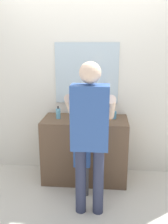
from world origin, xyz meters
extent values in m
plane|color=silver|center=(0.00, 0.00, 0.00)|extent=(14.00, 14.00, 0.00)
cube|color=silver|center=(0.00, 0.62, 1.35)|extent=(4.40, 0.08, 2.70)
cube|color=silver|center=(0.00, 0.57, 1.42)|extent=(0.86, 0.02, 0.81)
cube|color=brown|center=(0.00, 0.30, 0.43)|extent=(1.11, 0.54, 0.86)
cylinder|color=silver|center=(0.00, 0.28, 0.91)|extent=(0.36, 0.36, 0.11)
cylinder|color=#B1B1AD|center=(0.00, 0.28, 0.92)|extent=(0.29, 0.29, 0.09)
cylinder|color=#B7BABF|center=(0.00, 0.51, 0.95)|extent=(0.03, 0.03, 0.18)
cylinder|color=#B7BABF|center=(0.00, 0.45, 1.03)|extent=(0.02, 0.12, 0.02)
cylinder|color=#B7BABF|center=(-0.07, 0.51, 0.88)|extent=(0.04, 0.04, 0.05)
cylinder|color=#B7BABF|center=(0.07, 0.51, 0.88)|extent=(0.04, 0.04, 0.05)
cylinder|color=#4C8EB2|center=(0.37, 0.35, 0.90)|extent=(0.07, 0.07, 0.09)
cylinder|color=blue|center=(0.37, 0.37, 0.96)|extent=(0.04, 0.01, 0.17)
cube|color=white|center=(0.37, 0.37, 1.05)|extent=(0.01, 0.02, 0.02)
cylinder|color=blue|center=(0.38, 0.34, 0.96)|extent=(0.03, 0.01, 0.17)
cube|color=white|center=(0.38, 0.34, 1.05)|extent=(0.01, 0.02, 0.02)
cylinder|color=#66B2D1|center=(-0.35, 0.29, 0.92)|extent=(0.06, 0.06, 0.13)
cylinder|color=#2D2D2D|center=(-0.35, 0.29, 1.00)|extent=(0.02, 0.02, 0.04)
cylinder|color=#47474C|center=(-0.05, -0.11, 0.20)|extent=(0.06, 0.06, 0.39)
cylinder|color=#47474C|center=(0.05, -0.11, 0.20)|extent=(0.06, 0.06, 0.39)
cube|color=#33569E|center=(0.00, -0.11, 0.57)|extent=(0.20, 0.11, 0.34)
sphere|color=#A87A5B|center=(0.00, -0.11, 0.80)|extent=(0.11, 0.11, 0.11)
cylinder|color=#A87A5B|center=(-0.11, -0.02, 0.60)|extent=(0.05, 0.24, 0.19)
cylinder|color=#A87A5B|center=(0.11, -0.02, 0.60)|extent=(0.05, 0.24, 0.19)
cylinder|color=#2D334C|center=(0.01, -0.42, 0.38)|extent=(0.12, 0.12, 0.76)
cylinder|color=#2D334C|center=(0.20, -0.42, 0.38)|extent=(0.12, 0.12, 0.76)
cube|color=#33569E|center=(0.11, -0.42, 1.09)|extent=(0.38, 0.21, 0.66)
sphere|color=beige|center=(0.11, -0.42, 1.54)|extent=(0.21, 0.21, 0.21)
cylinder|color=beige|center=(-0.10, -0.25, 1.15)|extent=(0.09, 0.46, 0.36)
cylinder|color=beige|center=(0.32, -0.25, 1.15)|extent=(0.09, 0.46, 0.36)
cylinder|color=orange|center=(0.32, -0.07, 0.97)|extent=(0.01, 0.14, 0.03)
cube|color=white|center=(0.32, 0.00, 0.99)|extent=(0.01, 0.02, 0.02)
camera|label=1|loc=(0.26, -2.83, 1.80)|focal=40.22mm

